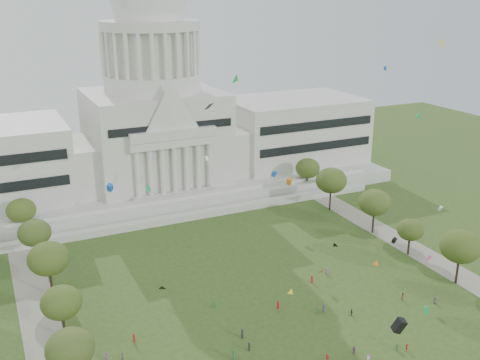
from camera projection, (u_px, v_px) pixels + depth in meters
capitol at (155, 127)px, 191.92m from camera, size 160.00×64.50×91.30m
path_left at (48, 354)px, 108.01m from camera, size 8.00×160.00×0.04m
path_right at (430, 259)px, 146.62m from camera, size 8.00×160.00×0.04m
row_tree_l_2 at (70, 349)px, 95.60m from camera, size 8.42×8.42×11.97m
row_tree_r_2 at (461, 246)px, 131.22m from camera, size 9.55×9.55×13.58m
row_tree_l_3 at (61, 303)px, 110.33m from camera, size 8.12×8.12×11.55m
row_tree_r_3 at (410, 230)px, 146.77m from camera, size 7.01×7.01×9.98m
row_tree_l_4 at (48, 259)px, 125.83m from camera, size 9.29×9.29×13.21m
row_tree_r_4 at (375, 203)px, 159.56m from camera, size 9.19×9.19×13.06m
row_tree_l_5 at (34, 233)px, 141.63m from camera, size 8.33×8.33×11.85m
row_tree_r_5 at (331, 180)px, 176.13m from camera, size 9.82×9.82×13.96m
row_tree_l_6 at (21, 210)px, 156.57m from camera, size 8.19×8.19×11.64m
row_tree_r_6 at (308, 168)px, 192.97m from camera, size 8.42×8.42×11.97m
person_0 at (435, 300)px, 125.30m from camera, size 0.93×0.96×1.66m
person_2 at (403, 296)px, 126.71m from camera, size 0.98×1.04×1.83m
person_3 at (369, 358)px, 105.38m from camera, size 1.13×1.27×1.76m
person_4 at (354, 350)px, 107.98m from camera, size 0.88×1.11×1.67m
person_9 at (407, 347)px, 108.82m from camera, size 0.75×1.12×1.58m
person_10 at (352, 312)px, 120.54m from camera, size 0.57×0.99×1.65m
distant_crowd at (245, 348)px, 108.43m from camera, size 60.42×34.83×1.95m
kite_swarm at (332, 216)px, 102.84m from camera, size 81.97×103.55×55.41m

